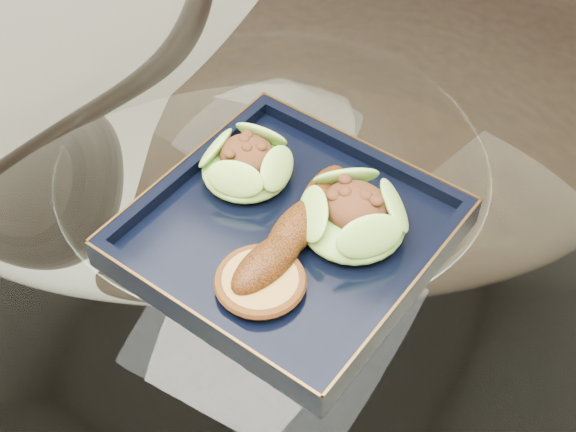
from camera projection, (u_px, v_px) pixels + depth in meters
The scene contains 7 objects.
dining_table at pixel (275, 290), 0.95m from camera, with size 1.13×1.13×0.77m.
dining_chair at pixel (421, 61), 1.25m from camera, with size 0.53×0.53×1.07m.
navy_plate at pixel (288, 237), 0.78m from camera, with size 0.27×0.27×0.02m, color black.
lettuce_wrap_left at pixel (246, 166), 0.80m from camera, with size 0.09×0.09×0.03m, color #5A932A.
lettuce_wrap_right at pixel (353, 218), 0.75m from camera, with size 0.10×0.10×0.04m, color #5A972C.
roasted_plantain at pixel (296, 229), 0.75m from camera, with size 0.18×0.04×0.03m, color #592909.
crumb_patty at pixel (260, 283), 0.72m from camera, with size 0.07×0.07×0.01m, color #AE823A.
Camera 1 is at (0.30, -0.49, 1.36)m, focal length 50.00 mm.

